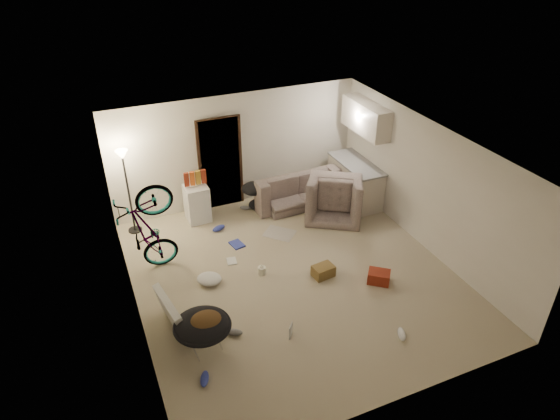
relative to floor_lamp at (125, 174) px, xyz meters
name	(u,v)px	position (x,y,z in m)	size (l,w,h in m)	color
floor	(294,276)	(2.40, -2.65, -1.32)	(5.50, 6.00, 0.02)	#BAAC8F
ceiling	(296,149)	(2.40, -2.65, 1.20)	(5.50, 6.00, 0.02)	white
wall_back	(237,150)	(2.40, 0.36, -0.06)	(5.50, 0.02, 2.50)	white
wall_front	(398,338)	(2.40, -5.66, -0.06)	(5.50, 0.02, 2.50)	white
wall_left	(128,256)	(-0.36, -2.65, -0.06)	(0.02, 6.00, 2.50)	white
wall_right	(428,187)	(5.16, -2.65, -0.06)	(0.02, 6.00, 2.50)	white
doorway	(220,163)	(2.00, 0.32, -0.29)	(0.85, 0.10, 2.04)	black
door_trim	(221,164)	(2.00, 0.29, -0.29)	(0.97, 0.04, 2.10)	#311C11
floor_lamp	(125,174)	(0.00, 0.00, 0.00)	(0.28, 0.28, 1.81)	black
kitchen_counter	(355,182)	(4.83, -0.65, -0.87)	(0.60, 1.50, 0.88)	beige
counter_top	(357,164)	(4.83, -0.65, -0.41)	(0.64, 1.54, 0.04)	gray
kitchen_uppers	(366,118)	(4.96, -0.65, 0.64)	(0.38, 1.40, 0.65)	beige
sofa	(294,190)	(3.53, -0.20, -1.02)	(1.97, 0.77, 0.58)	#343A33
armchair	(335,197)	(4.14, -0.97, -0.93)	(1.15, 1.00, 0.74)	#343A33
bicycle	(151,249)	(0.10, -1.51, -0.82)	(0.65, 1.87, 0.98)	black
book_asset	(289,340)	(1.68, -4.07, -1.30)	(0.17, 0.24, 0.02)	maroon
mini_fridge	(197,203)	(1.32, -0.10, -0.91)	(0.47, 0.47, 0.80)	white
snack_box_0	(187,180)	(1.15, -0.10, -0.31)	(0.10, 0.07, 0.30)	maroon
snack_box_1	(192,179)	(1.27, -0.10, -0.31)	(0.10, 0.07, 0.30)	#D6581A
snack_box_2	(198,177)	(1.39, -0.10, -0.31)	(0.10, 0.07, 0.30)	#C28B29
snack_box_3	(204,176)	(1.51, -0.10, -0.31)	(0.10, 0.07, 0.30)	maroon
saucer_chair	(203,330)	(0.43, -3.70, -0.94)	(0.87, 0.87, 0.62)	silver
hoodie	(206,321)	(0.48, -3.73, -0.75)	(0.48, 0.40, 0.22)	#54381C
sofa_drape	(254,188)	(2.58, -0.20, -0.77)	(0.56, 0.46, 0.28)	black
tv_box	(172,314)	(0.10, -3.14, -0.99)	(0.11, 0.95, 0.63)	silver
drink_case_a	(323,271)	(2.89, -2.87, -1.20)	(0.38, 0.27, 0.21)	brown
drink_case_b	(379,277)	(3.72, -3.41, -1.20)	(0.38, 0.28, 0.22)	maroon
juicer	(262,270)	(1.89, -2.37, -1.22)	(0.15, 0.15, 0.21)	white
newspaper	(280,233)	(2.71, -1.28, -1.30)	(0.46, 0.60, 0.01)	#B2ABA4
book_blue	(237,244)	(1.77, -1.33, -1.29)	(0.22, 0.30, 0.03)	#2D39A4
book_white	(232,261)	(1.50, -1.80, -1.30)	(0.18, 0.23, 0.02)	silver
shoe_0	(219,228)	(1.59, -0.68, -1.25)	(0.30, 0.12, 0.11)	#2D39A4
shoe_1	(245,208)	(2.38, -0.10, -1.26)	(0.24, 0.10, 0.09)	slate
shoe_2	(205,379)	(0.26, -4.32, -1.25)	(0.29, 0.12, 0.11)	#2D39A4
shoe_3	(234,332)	(0.93, -3.62, -1.26)	(0.27, 0.11, 0.10)	slate
shoe_4	(402,334)	(3.31, -4.69, -1.25)	(0.29, 0.12, 0.11)	white
clothes_lump_b	(258,204)	(2.69, -0.10, -1.24)	(0.46, 0.40, 0.14)	black
clothes_lump_c	(209,279)	(0.94, -2.22, -1.24)	(0.45, 0.38, 0.14)	silver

